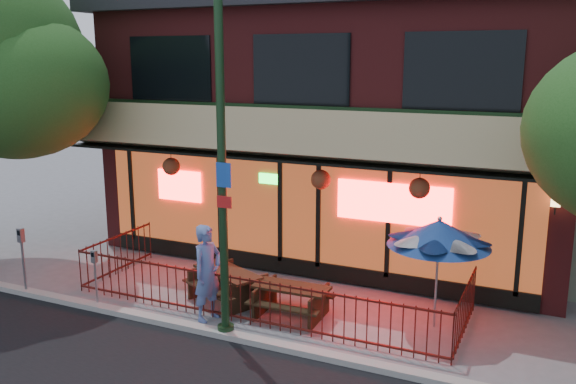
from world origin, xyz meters
name	(u,v)px	position (x,y,z in m)	size (l,w,h in m)	color
ground	(236,327)	(0.00, 0.00, 0.00)	(80.00, 80.00, 0.00)	gray
curb	(223,334)	(0.00, -0.50, 0.06)	(80.00, 0.25, 0.12)	#999993
restaurant_building	(354,98)	(0.00, 7.11, 4.13)	(12.96, 9.49, 8.05)	maroon
patio_fence	(248,289)	(0.00, 0.50, 0.63)	(8.44, 2.62, 1.00)	#45120E
street_light	(222,176)	(0.00, -0.40, 3.15)	(0.43, 0.32, 7.00)	#17341A
picnic_table_left	(228,281)	(-0.80, 1.06, 0.47)	(2.07, 1.88, 0.72)	#3B2515
picnic_table_right	(291,296)	(0.80, 0.92, 0.44)	(1.60, 1.24, 0.67)	black
patio_umbrella	(439,233)	(3.60, 1.67, 1.95)	(2.00, 2.00, 2.28)	gray
pedestrian	(208,273)	(-0.70, 0.10, 1.00)	(0.73, 0.48, 2.00)	#5971B3
parking_meter_near	(95,269)	(-3.19, -0.40, 0.87)	(0.11, 0.10, 1.28)	gray
parking_meter_far	(22,250)	(-5.20, -0.48, 1.05)	(0.15, 0.13, 1.55)	gray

